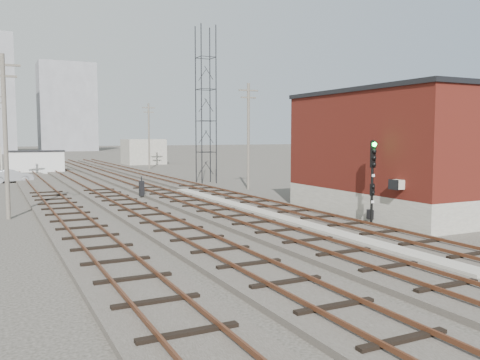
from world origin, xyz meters
TOP-DOWN VIEW (x-y plane):
  - ground at (0.00, 60.00)m, footprint 320.00×320.00m
  - track_right at (2.50, 39.00)m, footprint 3.20×90.00m
  - track_mid_right at (-1.50, 39.00)m, footprint 3.20×90.00m
  - track_mid_left at (-5.50, 39.00)m, footprint 3.20×90.00m
  - track_left at (-9.50, 39.00)m, footprint 3.20×90.00m
  - platform_curb at (0.50, 14.00)m, footprint 0.90×28.00m
  - brick_building at (7.50, 12.00)m, footprint 6.54×12.20m
  - lattice_tower at (5.50, 35.00)m, footprint 1.60×1.60m
  - utility_pole_left_a at (-12.50, 20.00)m, footprint 1.80×0.24m
  - utility_pole_right_a at (6.50, 28.00)m, footprint 1.80×0.24m
  - utility_pole_right_b at (6.50, 58.00)m, footprint 1.80×0.24m
  - apartment_right at (8.00, 150.00)m, footprint 16.00×12.00m
  - shed_right at (9.00, 70.00)m, footprint 6.00×6.00m
  - signal_mast at (3.70, 9.07)m, footprint 0.40×0.42m
  - switch_stand at (-3.24, 26.48)m, footprint 0.35×0.35m
  - site_trailer at (-8.15, 56.24)m, footprint 6.83×3.50m
  - car_silver at (-11.42, 43.92)m, footprint 4.02×1.85m

SIDE VIEW (x-z plane):
  - ground at x=0.00m, z-range 0.00..0.00m
  - track_right at x=2.50m, z-range -0.09..0.30m
  - track_mid_right at x=-1.50m, z-range -0.09..0.30m
  - track_mid_left at x=-5.50m, z-range -0.09..0.30m
  - track_left at x=-9.50m, z-range -0.09..0.30m
  - platform_curb at x=0.50m, z-range 0.00..0.26m
  - car_silver at x=-11.42m, z-range 0.00..1.28m
  - switch_stand at x=-3.24m, z-range -0.04..1.42m
  - site_trailer at x=-8.15m, z-range 0.01..2.78m
  - shed_right at x=9.00m, z-range 0.00..4.00m
  - signal_mast at x=3.70m, z-range 0.43..4.81m
  - brick_building at x=7.50m, z-range 0.02..7.24m
  - utility_pole_left_a at x=-12.50m, z-range 0.30..9.30m
  - utility_pole_right_a at x=6.50m, z-range 0.30..9.30m
  - utility_pole_right_b at x=6.50m, z-range 0.30..9.30m
  - lattice_tower at x=5.50m, z-range 0.00..15.00m
  - apartment_right at x=8.00m, z-range 0.00..26.00m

